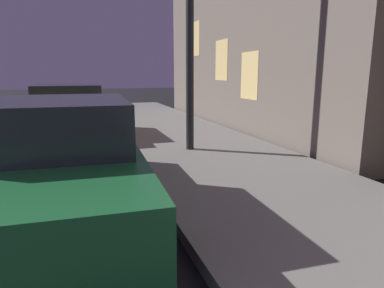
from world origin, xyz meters
The scene contains 2 objects.
car_green centered at (2.85, 3.59, 0.70)m, with size 2.11×4.32×1.43m.
car_yellow_cab centered at (2.85, 9.21, 0.71)m, with size 2.07×4.33×1.43m.
Camera 1 is at (3.08, -0.53, 1.72)m, focal length 31.91 mm.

